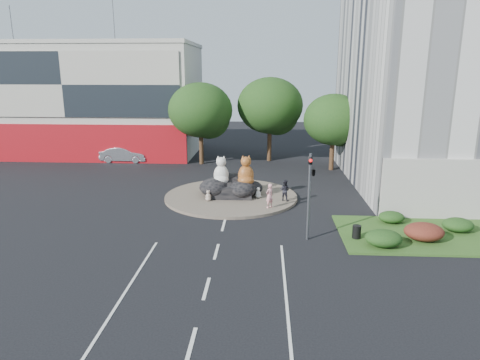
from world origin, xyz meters
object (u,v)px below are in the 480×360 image
(cat_white, at_px, (221,170))
(litter_bin, at_px, (357,232))
(pedestrian_dark, at_px, (285,190))
(kitten_white, at_px, (258,192))
(kitten_calico, at_px, (208,195))
(cat_tabby, at_px, (246,170))
(pedestrian_pink, at_px, (269,196))
(parked_car, at_px, (124,154))

(cat_white, distance_m, litter_bin, 11.69)
(pedestrian_dark, bearing_deg, kitten_white, 6.70)
(litter_bin, bearing_deg, kitten_white, 127.76)
(kitten_calico, bearing_deg, litter_bin, -31.82)
(cat_white, height_order, cat_tabby, cat_tabby)
(pedestrian_dark, bearing_deg, cat_tabby, 6.67)
(kitten_white, bearing_deg, litter_bin, -88.87)
(pedestrian_pink, bearing_deg, kitten_calico, -61.78)
(kitten_calico, height_order, pedestrian_pink, pedestrian_pink)
(kitten_white, relative_size, parked_car, 0.17)
(kitten_white, xyz_separation_m, parked_car, (-14.35, 13.05, 0.20))
(parked_car, xyz_separation_m, litter_bin, (20.08, -20.45, -0.32))
(cat_tabby, distance_m, pedestrian_pink, 3.37)
(kitten_white, bearing_deg, cat_white, 134.56)
(pedestrian_dark, height_order, litter_bin, pedestrian_dark)
(kitten_calico, height_order, litter_bin, kitten_calico)
(kitten_white, bearing_deg, kitten_calico, 158.21)
(cat_white, height_order, parked_car, cat_white)
(kitten_white, xyz_separation_m, litter_bin, (5.73, -7.40, -0.11))
(kitten_calico, bearing_deg, kitten_white, 17.67)
(pedestrian_pink, height_order, litter_bin, pedestrian_pink)
(kitten_white, height_order, litter_bin, kitten_white)
(cat_white, distance_m, kitten_calico, 2.25)
(pedestrian_pink, bearing_deg, kitten_white, -115.05)
(cat_white, relative_size, pedestrian_pink, 1.27)
(parked_car, bearing_deg, cat_white, -137.77)
(kitten_calico, bearing_deg, cat_white, 62.42)
(kitten_white, distance_m, pedestrian_dark, 2.06)
(kitten_white, bearing_deg, parked_car, 101.09)
(kitten_white, bearing_deg, pedestrian_pink, -107.51)
(kitten_white, distance_m, pedestrian_pink, 2.53)
(kitten_calico, relative_size, pedestrian_pink, 0.48)
(cat_white, distance_m, kitten_white, 3.23)
(cat_white, relative_size, cat_tabby, 0.96)
(cat_tabby, height_order, pedestrian_dark, cat_tabby)
(cat_white, xyz_separation_m, litter_bin, (8.51, -7.83, -1.69))
(pedestrian_dark, bearing_deg, parked_car, -16.17)
(cat_tabby, distance_m, litter_bin, 10.31)
(cat_tabby, relative_size, pedestrian_dark, 1.46)
(pedestrian_dark, bearing_deg, litter_bin, 142.91)
(kitten_white, relative_size, pedestrian_pink, 0.48)
(cat_white, height_order, kitten_white, cat_white)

